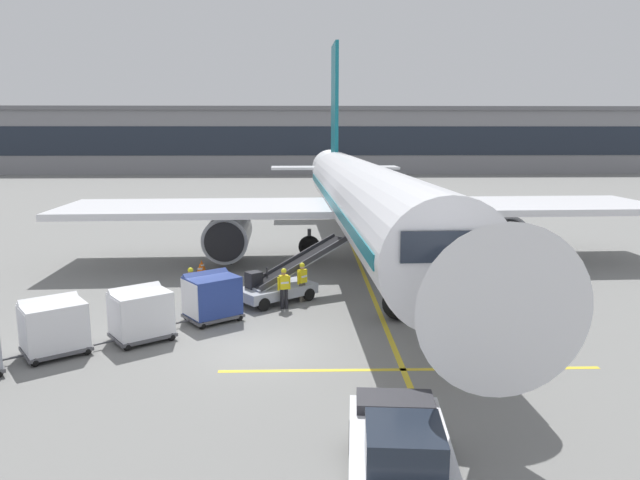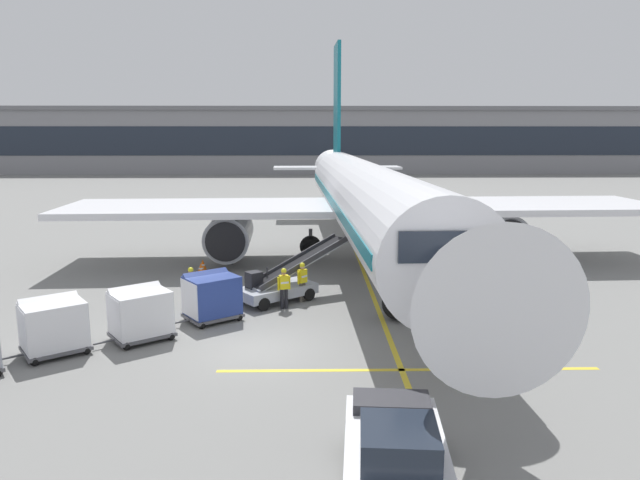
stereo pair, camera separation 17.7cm
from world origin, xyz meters
name	(u,v)px [view 2 (the right image)]	position (x,y,z in m)	size (l,w,h in m)	color
ground_plane	(257,349)	(0.00, 0.00, 0.00)	(600.00, 600.00, 0.00)	slate
parked_airplane	(363,198)	(4.86, 13.99, 3.60)	(33.79, 44.05, 14.58)	white
belt_loader	(282,283)	(0.57, 5.85, 0.81)	(5.09, 4.34, 2.58)	#A3A8B2
baggage_cart_lead	(211,295)	(-2.07, 3.19, 1.00)	(2.67, 2.47, 1.91)	#515156
baggage_cart_second	(140,312)	(-4.24, 1.06, 1.00)	(2.67, 2.47, 1.91)	#515156
baggage_cart_third	(53,325)	(-6.75, -0.25, 1.00)	(2.67, 2.47, 1.91)	#515156
pushback_tug	(396,456)	(3.56, -8.08, 0.83)	(2.46, 4.56, 1.83)	silver
ground_crew_by_loader	(191,285)	(-3.19, 4.89, 1.00)	(0.51, 0.39, 1.74)	#514C42
ground_crew_by_carts	(284,286)	(0.72, 4.65, 1.00)	(0.54, 0.36, 1.74)	black
ground_crew_marshaller	(302,279)	(1.48, 5.68, 1.00)	(0.44, 0.44, 1.74)	#514C42
safety_cone_engine_keepout	(201,270)	(-3.83, 10.44, 0.32)	(0.57, 0.57, 0.65)	black
safety_cone_wingtip	(203,266)	(-3.87, 11.23, 0.32)	(0.59, 0.59, 0.67)	black
safety_cone_nose_mark	(228,258)	(-2.81, 13.28, 0.32)	(0.58, 0.58, 0.66)	black
apron_guidance_line_lead_in	(360,263)	(4.67, 13.20, 0.00)	(0.20, 110.00, 0.01)	yellow
apron_guidance_line_stop_bar	(409,370)	(4.89, -1.84, 0.00)	(12.00, 0.20, 0.01)	yellow
terminal_building	(253,140)	(-8.79, 90.97, 5.79)	(145.64, 16.75, 11.68)	gray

